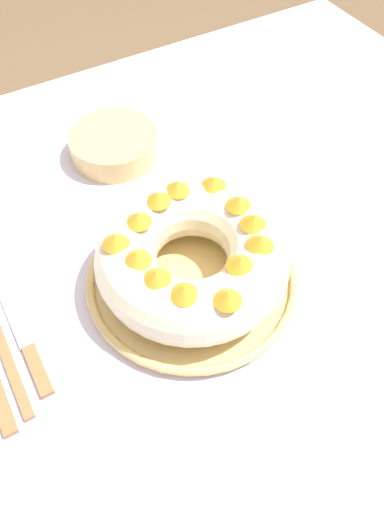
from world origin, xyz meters
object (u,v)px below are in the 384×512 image
Objects in this scene: cake_knife at (29,349)px; side_bowl at (114,145)px; fork at (3,345)px; bundt_cake at (192,255)px; serving_dish at (192,278)px.

side_bowl is at bearing 43.32° from cake_knife.
side_bowl is (0.27, 0.26, 0.02)m from fork.
bundt_cake reaches higher than cake_knife.
serving_dish is at bearing -5.01° from fork.
cake_knife is 0.38m from side_bowl.
cake_knife is at bearing 177.10° from serving_dish.
serving_dish is 0.26m from fork.
serving_dish is 0.05m from bundt_cake.
serving_dish is at bearing 95.33° from bundt_cake.
serving_dish is 1.56× the size of fork.
fork is (-0.26, 0.03, -0.06)m from bundt_cake.
serving_dish is 1.15× the size of bundt_cake.
side_bowl reaches higher than serving_dish.
cake_knife is (-0.23, 0.01, -0.06)m from bundt_cake.
bundt_cake is 1.72× the size of side_bowl.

